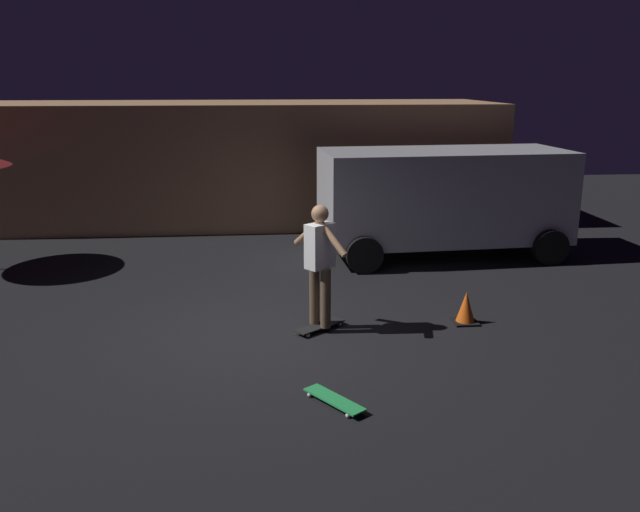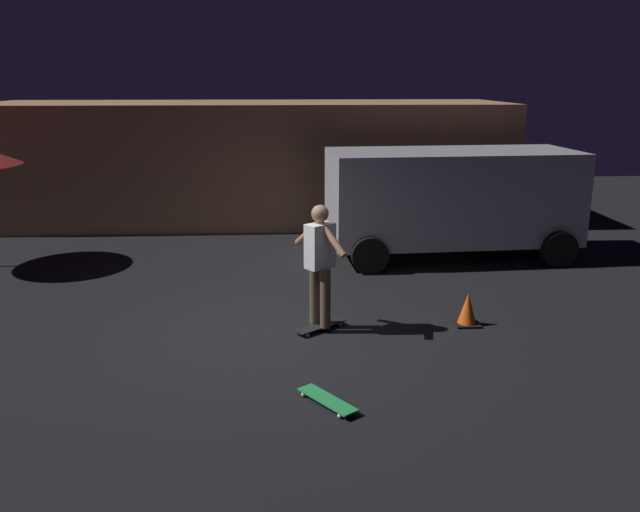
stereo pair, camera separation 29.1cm
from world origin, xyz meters
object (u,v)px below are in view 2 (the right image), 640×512
Objects in this scene: skateboard_spare at (327,400)px; traffic_cone at (467,310)px; skateboard_ridden at (320,326)px; skater at (320,257)px; parked_van at (452,197)px.

traffic_cone is (2.11, 2.21, 0.16)m from skateboard_spare.
skater is at bearing -178.21° from skateboard_ridden.
skateboard_ridden is 1.60× the size of traffic_cone.
skater reaches higher than skateboard_spare.
skateboard_spare is at bearing -91.39° from skateboard_ridden.
skateboard_ridden is at bearing -177.97° from traffic_cone.
parked_van is at bearing 53.92° from skater.
skateboard_ridden is at bearing 88.61° from skateboard_spare.
parked_van is 3.85m from traffic_cone.
skateboard_spare is 3.06m from traffic_cone.
traffic_cone reaches higher than skateboard_spare.
traffic_cone is at bearing -100.31° from parked_van.
skateboard_spare is at bearing -115.31° from parked_van.
skateboard_ridden is 0.98× the size of skateboard_spare.
skateboard_spare is (-0.05, -2.14, 0.00)m from skateboard_ridden.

